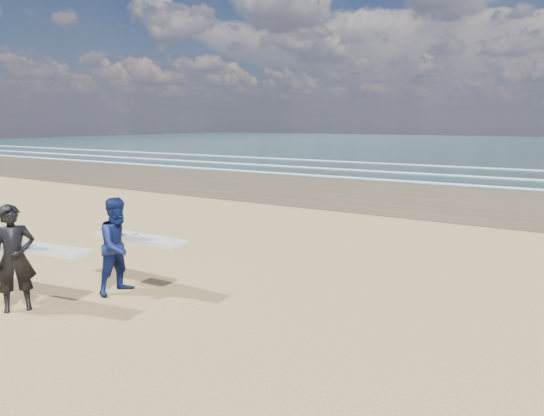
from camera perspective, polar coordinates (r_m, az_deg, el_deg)
The scene contains 2 objects.
surfer_near at distance 10.12m, azimuth -27.83°, elevation -5.13°, with size 2.26×1.23×2.00m.
surfer_far at distance 10.37m, azimuth -17.39°, elevation -4.18°, with size 2.21×1.14×1.98m.
Camera 1 is at (8.76, -5.15, 3.47)m, focal length 32.00 mm.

